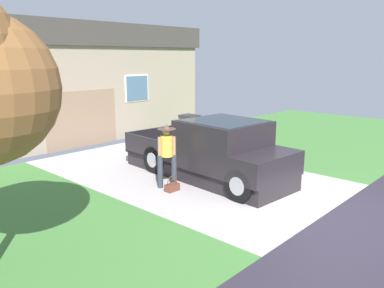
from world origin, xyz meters
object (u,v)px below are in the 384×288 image
at_px(house_with_garage, 76,80).
at_px(wheeled_trash_bin, 189,126).
at_px(person_with_hat, 167,151).
at_px(pickup_truck, 218,153).
at_px(handbag, 172,187).

relative_size(house_with_garage, wheeled_trash_bin, 9.71).
distance_m(person_with_hat, house_with_garage, 8.98).
bearing_deg(pickup_truck, house_with_garage, -93.61).
xyz_separation_m(person_with_hat, house_with_garage, (2.61, 8.48, 1.37)).
bearing_deg(handbag, house_with_garage, 72.69).
bearing_deg(house_with_garage, pickup_truck, -97.67).
relative_size(pickup_truck, house_with_garage, 0.53).
height_order(handbag, wheeled_trash_bin, wheeled_trash_bin).
xyz_separation_m(pickup_truck, person_with_hat, (-1.39, 0.55, 0.22)).
distance_m(handbag, house_with_garage, 9.47).
xyz_separation_m(person_with_hat, handbag, (-0.13, -0.31, -0.86)).
bearing_deg(wheeled_trash_bin, handbag, -140.97).
distance_m(house_with_garage, wheeled_trash_bin, 5.57).
height_order(pickup_truck, person_with_hat, pickup_truck).
xyz_separation_m(handbag, wheeled_trash_bin, (4.91, 3.98, 0.44)).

